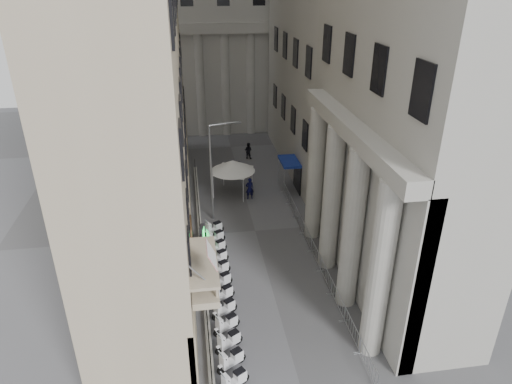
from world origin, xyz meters
The scene contains 30 objects.
far_building centered at (0.00, 48.00, 15.00)m, with size 22.00×10.00×30.00m, color #ADAAA3.
iron_fence centered at (-4.30, 18.00, 0.00)m, with size 0.30×28.00×1.40m, color black, non-canonical shape.
blue_awning centered at (4.15, 26.00, 0.00)m, with size 1.60×3.00×3.00m, color navy, non-canonical shape.
flag centered at (-4.00, 5.00, 0.00)m, with size 1.00×1.40×8.20m, color #9E0C11, non-canonical shape.
scooter_1 centered at (-3.22, 5.79, 0.00)m, with size 0.56×1.40×1.50m, color white, non-canonical shape.
scooter_2 centered at (-3.22, 7.12, 0.00)m, with size 0.56×1.40×1.50m, color white, non-canonical shape.
scooter_3 centered at (-3.22, 8.45, 0.00)m, with size 0.56×1.40×1.50m, color white, non-canonical shape.
scooter_4 centered at (-3.22, 9.78, 0.00)m, with size 0.56×1.40×1.50m, color white, non-canonical shape.
scooter_5 centered at (-3.22, 11.11, 0.00)m, with size 0.56×1.40×1.50m, color white, non-canonical shape.
scooter_6 centered at (-3.22, 12.44, 0.00)m, with size 0.56×1.40×1.50m, color white, non-canonical shape.
scooter_7 centered at (-3.22, 13.77, 0.00)m, with size 0.56×1.40×1.50m, color white, non-canonical shape.
scooter_8 centered at (-3.22, 15.10, 0.00)m, with size 0.56×1.40×1.50m, color white, non-canonical shape.
scooter_9 centered at (-3.22, 16.43, 0.00)m, with size 0.56×1.40×1.50m, color white, non-canonical shape.
scooter_10 centered at (-3.22, 17.76, 0.00)m, with size 0.56×1.40×1.50m, color white, non-canonical shape.
scooter_11 centered at (-3.22, 19.09, 0.00)m, with size 0.56×1.40×1.50m, color white, non-canonical shape.
barrier_0 centered at (3.61, 4.51, 0.00)m, with size 0.60×2.40×1.10m, color #AEB1B6, non-canonical shape.
barrier_1 centered at (3.61, 7.01, 0.00)m, with size 0.60×2.40×1.10m, color #AEB1B6, non-canonical shape.
barrier_2 centered at (3.61, 9.51, 0.00)m, with size 0.60×2.40×1.10m, color #AEB1B6, non-canonical shape.
barrier_3 centered at (3.61, 12.01, 0.00)m, with size 0.60×2.40×1.10m, color #AEB1B6, non-canonical shape.
barrier_4 centered at (3.61, 14.51, 0.00)m, with size 0.60×2.40×1.10m, color #AEB1B6, non-canonical shape.
barrier_5 centered at (3.61, 17.01, 0.00)m, with size 0.60×2.40×1.10m, color #AEB1B6, non-canonical shape.
barrier_6 centered at (3.61, 19.51, 0.00)m, with size 0.60×2.40×1.10m, color #AEB1B6, non-canonical shape.
barrier_7 centered at (3.61, 22.01, 0.00)m, with size 0.60×2.40×1.10m, color #AEB1B6, non-canonical shape.
barrier_8 centered at (3.61, 24.51, 0.00)m, with size 0.60×2.40×1.10m, color #AEB1B6, non-canonical shape.
security_tent centered at (-1.45, 26.85, 2.72)m, with size 4.01×4.01×3.26m.
street_lamp centered at (-2.83, 21.69, 4.79)m, with size 2.57×0.85×8.05m.
info_kiosk centered at (-4.19, 17.50, 0.89)m, with size 0.41×0.86×1.76m.
pedestrian_a centered at (0.35, 24.86, 1.00)m, with size 0.73×0.48×2.00m, color black.
pedestrian_b centered at (1.53, 34.56, 0.89)m, with size 0.86×0.67×1.78m, color black.
pedestrian_c centered at (-0.09, 29.47, 0.88)m, with size 0.86×0.56×1.76m, color black.
Camera 1 is at (-4.55, -11.37, 18.43)m, focal length 32.00 mm.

